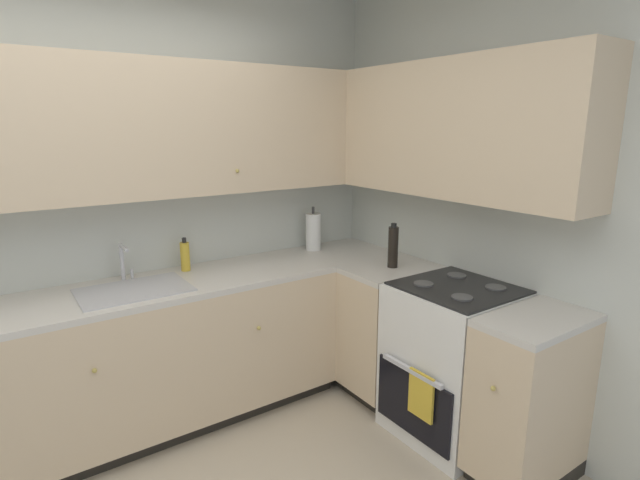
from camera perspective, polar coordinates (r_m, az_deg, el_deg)
The scene contains 14 objects.
wall_back at distance 3.11m, azimuth -28.02°, elevation 3.39°, with size 4.23×0.05×2.68m, color silver.
wall_right at distance 2.86m, azimuth 24.43°, elevation 3.03°, with size 0.05×3.28×2.68m, color silver.
lower_cabinets_back at distance 3.15m, azimuth -17.26°, elevation -12.87°, with size 2.05×0.62×0.86m.
countertop_back at distance 2.98m, azimuth -17.88°, elevation -5.20°, with size 3.26×0.60×0.04m, color beige.
lower_cabinets_right at distance 3.06m, azimuth 14.35°, elevation -13.47°, with size 0.62×1.40×0.86m.
countertop_right at distance 2.89m, azimuth 14.81°, elevation -5.58°, with size 0.60×1.40×0.03m.
oven_range at distance 3.03m, azimuth 15.35°, elevation -13.35°, with size 0.68×0.62×1.05m.
upper_cabinets_back at distance 2.94m, azimuth -23.00°, elevation 11.75°, with size 2.94×0.34×0.76m.
upper_cabinets_right at distance 3.04m, azimuth 13.22°, elevation 12.45°, with size 0.32×1.95×0.76m.
sink at distance 2.92m, azimuth -20.80°, elevation -6.28°, with size 0.58×0.40×0.10m.
faucet at distance 3.07m, azimuth -21.94°, elevation -2.08°, with size 0.07×0.16×0.22m.
soap_bottle at distance 3.17m, azimuth -15.46°, elevation -1.81°, with size 0.06×0.06×0.21m.
paper_towel_roll at distance 3.56m, azimuth -0.80°, elevation 0.98°, with size 0.11×0.11×0.33m.
oil_bottle at distance 3.16m, azimuth 8.52°, elevation -0.77°, with size 0.06×0.06×0.29m.
Camera 1 is at (-0.34, -1.44, 1.79)m, focal length 27.44 mm.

